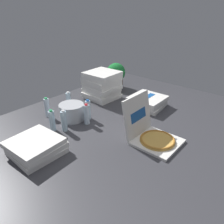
{
  "coord_description": "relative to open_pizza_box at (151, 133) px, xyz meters",
  "views": [
    {
      "loc": [
        -1.55,
        -1.23,
        1.16
      ],
      "look_at": [
        -0.0,
        0.1,
        0.14
      ],
      "focal_mm": 34.78,
      "sensor_mm": 36.0,
      "label": 1
    }
  ],
  "objects": [
    {
      "name": "potted_plant",
      "position": [
        0.91,
        1.19,
        0.12
      ],
      "size": [
        0.28,
        0.28,
        0.38
      ],
      "color": "#513323",
      "rests_on": "ground_plane"
    },
    {
      "name": "water_bottle_4",
      "position": [
        -0.08,
        0.77,
        0.03
      ],
      "size": [
        0.06,
        0.06,
        0.23
      ],
      "color": "silver",
      "rests_on": "ground_plane"
    },
    {
      "name": "ground_plane",
      "position": [
        0.01,
        0.39,
        -0.09
      ],
      "size": [
        3.2,
        2.4,
        0.02
      ],
      "primitive_type": "cube",
      "color": "#38383D"
    },
    {
      "name": "ice_bucket",
      "position": [
        -0.2,
        0.9,
        0.01
      ],
      "size": [
        0.27,
        0.27,
        0.18
      ],
      "primitive_type": "cylinder",
      "color": "#B7BABF",
      "rests_on": "ground_plane"
    },
    {
      "name": "pizza_stack_left_near",
      "position": [
        -0.81,
        0.64,
        -0.01
      ],
      "size": [
        0.42,
        0.41,
        0.14
      ],
      "color": "white",
      "rests_on": "ground_plane"
    },
    {
      "name": "water_bottle_3",
      "position": [
        -0.07,
        1.11,
        0.03
      ],
      "size": [
        0.06,
        0.06,
        0.23
      ],
      "color": "silver",
      "rests_on": "ground_plane"
    },
    {
      "name": "water_bottle_0",
      "position": [
        -0.34,
        1.16,
        0.03
      ],
      "size": [
        0.06,
        0.06,
        0.23
      ],
      "color": "silver",
      "rests_on": "ground_plane"
    },
    {
      "name": "water_bottle_1",
      "position": [
        -0.41,
        0.76,
        0.03
      ],
      "size": [
        0.06,
        0.06,
        0.23
      ],
      "color": "silver",
      "rests_on": "ground_plane"
    },
    {
      "name": "water_bottle_2",
      "position": [
        -0.16,
        0.7,
        0.03
      ],
      "size": [
        0.06,
        0.06,
        0.23
      ],
      "color": "silver",
      "rests_on": "ground_plane"
    },
    {
      "name": "open_pizza_box",
      "position": [
        0.0,
        0.0,
        0.0
      ],
      "size": [
        0.39,
        0.47,
        0.41
      ],
      "color": "white",
      "rests_on": "ground_plane"
    },
    {
      "name": "pizza_stack_center_far",
      "position": [
        0.62,
        0.44,
        -0.01
      ],
      "size": [
        0.43,
        0.43,
        0.14
      ],
      "color": "white",
      "rests_on": "ground_plane"
    },
    {
      "name": "pizza_stack_left_far",
      "position": [
        0.46,
        1.06,
        0.1
      ],
      "size": [
        0.42,
        0.43,
        0.37
      ],
      "color": "white",
      "rests_on": "ground_plane"
    },
    {
      "name": "water_bottle_5",
      "position": [
        -0.49,
        0.86,
        0.03
      ],
      "size": [
        0.06,
        0.06,
        0.23
      ],
      "color": "silver",
      "rests_on": "ground_plane"
    }
  ]
}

